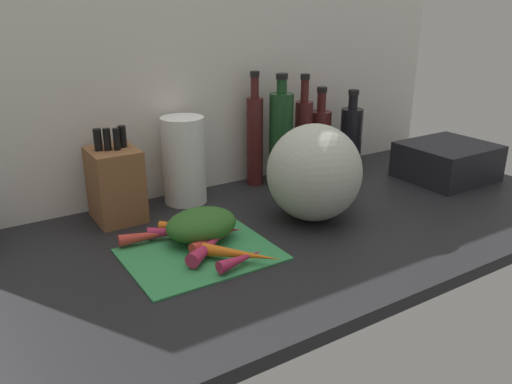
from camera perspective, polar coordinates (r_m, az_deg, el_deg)
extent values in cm
cube|color=black|center=(132.51, 3.70, -4.29)|extent=(170.00, 80.00, 3.00)
cube|color=silver|center=(154.93, -4.56, 11.53)|extent=(170.00, 3.00, 60.00)
cube|color=#338C4C|center=(117.23, -6.17, -6.82)|extent=(33.15, 25.95, 0.80)
cone|color=#B2264C|center=(110.32, -1.67, -7.48)|extent=(12.05, 4.50, 2.82)
cone|color=#B2264C|center=(116.57, -5.05, -5.79)|extent=(16.58, 13.17, 3.38)
cone|color=orange|center=(112.10, -1.66, -6.95)|extent=(14.18, 15.25, 3.01)
cone|color=#B2264C|center=(123.22, -4.45, -4.27)|extent=(12.45, 8.93, 3.35)
cone|color=#B2264C|center=(124.23, -9.08, -4.36)|extent=(12.79, 7.30, 2.95)
cone|color=orange|center=(126.45, -7.50, -3.89)|extent=(13.36, 10.77, 2.65)
cone|color=red|center=(119.17, -4.68, -5.31)|extent=(13.85, 6.60, 2.83)
cone|color=red|center=(123.56, -11.25, -4.69)|extent=(16.82, 5.25, 2.80)
ellipsoid|color=#2D6023|center=(121.75, -6.10, -3.62)|extent=(17.28, 13.29, 7.31)
ellipsoid|color=#B2B7A8|center=(132.48, 6.50, 2.16)|extent=(24.72, 24.42, 25.19)
cube|color=brown|center=(136.88, -15.36, 0.78)|extent=(11.83, 13.84, 19.00)
cylinder|color=black|center=(133.29, -17.22, 5.59)|extent=(2.03, 2.03, 5.50)
cylinder|color=black|center=(132.99, -16.26, 5.65)|extent=(1.85, 1.85, 5.50)
cylinder|color=black|center=(132.59, -15.27, 5.71)|extent=(1.68, 1.68, 5.50)
cylinder|color=black|center=(134.85, -14.67, 6.00)|extent=(2.03, 2.03, 5.50)
cylinder|color=white|center=(144.43, -8.03, 3.50)|extent=(11.94, 11.94, 24.50)
cylinder|color=#471919|center=(157.53, -0.14, 5.60)|extent=(5.08, 5.08, 26.99)
cylinder|color=#471919|center=(154.11, -0.14, 11.58)|extent=(2.44, 2.44, 6.23)
cylinder|color=black|center=(153.55, -0.14, 13.03)|extent=(2.81, 2.81, 1.60)
cylinder|color=#19421E|center=(158.41, 2.78, 5.89)|extent=(7.39, 7.39, 28.20)
cylinder|color=#19421E|center=(155.13, 2.89, 11.69)|extent=(3.09, 3.09, 4.24)
cylinder|color=black|center=(154.72, 2.91, 12.76)|extent=(3.55, 3.55, 1.60)
cylinder|color=#471919|center=(165.11, 5.27, 5.78)|extent=(5.51, 5.51, 24.58)
cylinder|color=#471919|center=(161.86, 5.45, 11.18)|extent=(2.56, 2.56, 6.94)
cylinder|color=black|center=(161.23, 5.51, 12.68)|extent=(2.94, 2.94, 1.60)
cylinder|color=#471919|center=(171.82, 7.11, 5.57)|extent=(7.09, 7.09, 20.40)
cylinder|color=#471919|center=(168.92, 7.31, 9.94)|extent=(2.89, 2.89, 6.24)
cylinder|color=black|center=(168.26, 7.37, 11.25)|extent=(3.32, 3.32, 1.60)
cylinder|color=black|center=(175.19, 10.50, 5.75)|extent=(7.32, 7.32, 20.85)
cylinder|color=black|center=(172.47, 10.77, 9.84)|extent=(3.07, 3.07, 4.63)
cylinder|color=black|center=(171.95, 10.84, 10.86)|extent=(3.53, 3.53, 1.60)
cube|color=black|center=(175.95, 20.50, 3.24)|extent=(26.99, 23.74, 11.36)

